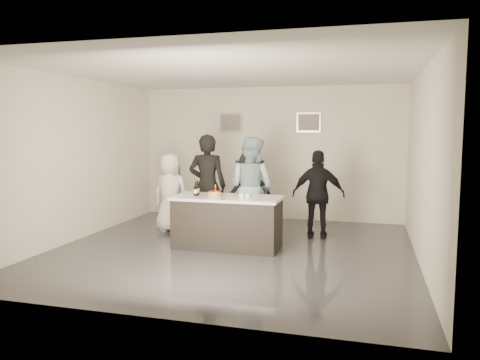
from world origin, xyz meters
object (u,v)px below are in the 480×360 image
Objects in this scene: beer_bottle_b at (196,189)px; person_guest_left at (171,193)px; beer_bottle_a at (197,188)px; person_main_black at (207,186)px; person_guest_back at (250,191)px; cake at (215,194)px; bar_counter at (227,222)px; person_guest_right at (318,195)px; person_main_blue at (251,187)px.

person_guest_left reaches higher than beer_bottle_b.
person_main_black reaches higher than beer_bottle_a.
person_guest_back is at bearing 71.40° from beer_bottle_b.
beer_bottle_a is at bearing 171.10° from cake.
bar_counter is 1.87m from person_guest_right.
person_guest_left is (-0.93, 1.04, -0.25)m from beer_bottle_b.
beer_bottle_b is at bearing 88.84° from person_main_black.
beer_bottle_b is 0.82m from person_main_black.
beer_bottle_b is (0.01, -0.12, 0.00)m from beer_bottle_a.
person_guest_left is (-0.86, 0.22, -0.20)m from person_main_black.
person_main_black is at bearing 130.72° from bar_counter.
person_guest_left is (-1.26, 0.97, -0.15)m from cake.
beer_bottle_b is 0.17× the size of person_guest_left.
person_guest_left reaches higher than beer_bottle_a.
bar_counter is 0.80m from beer_bottle_b.
person_guest_back reaches higher than bar_counter.
person_guest_right is at bearing 37.97° from bar_counter.
person_guest_back reaches higher than cake.
beer_bottle_b is (-0.32, -0.07, 0.09)m from cake.
person_guest_back is at bearing -50.89° from person_main_blue.
person_guest_right is at bearing 31.78° from beer_bottle_b.
beer_bottle_a is 1.63m from person_guest_back.
beer_bottle_a is 0.14× the size of person_main_blue.
person_main_black reaches higher than bar_counter.
bar_counter is 7.15× the size of beer_bottle_b.
bar_counter is 1.02m from person_main_blue.
beer_bottle_b is 0.16× the size of person_guest_back.
person_guest_back is (0.62, 0.82, -0.18)m from person_main_black.
beer_bottle_b is 0.13× the size of person_main_black.
beer_bottle_b is 0.16× the size of person_guest_right.
person_guest_back is (0.01, 1.53, 0.35)m from bar_counter.
person_guest_left is at bearing 131.85° from beer_bottle_b.
person_guest_right reaches higher than person_guest_back.
beer_bottle_b reaches higher than bar_counter.
beer_bottle_a is 0.70m from person_main_black.
bar_counter is 1.19× the size of person_guest_left.
person_guest_back is (0.56, 1.51, -0.23)m from beer_bottle_a.
bar_counter is 8.35× the size of cake.
beer_bottle_a reaches higher than cake.
person_guest_left is at bearing 142.31° from cake.
person_main_blue is 0.73m from person_guest_back.
person_guest_left is (-1.48, 0.94, 0.33)m from bar_counter.
person_guest_back is (-1.43, 0.41, -0.03)m from person_guest_right.
beer_bottle_a is at bearing 88.73° from person_main_black.
person_main_blue is at bearing 9.53° from person_guest_right.
cake is (-0.22, -0.03, 0.49)m from bar_counter.
cake is at bearing 86.18° from person_main_blue.
cake is 2.03m from person_guest_right.
bar_counter is at bearing 68.74° from person_guest_back.
person_main_black reaches higher than person_guest_right.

